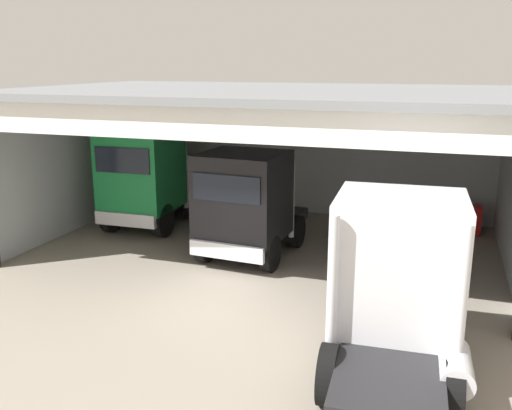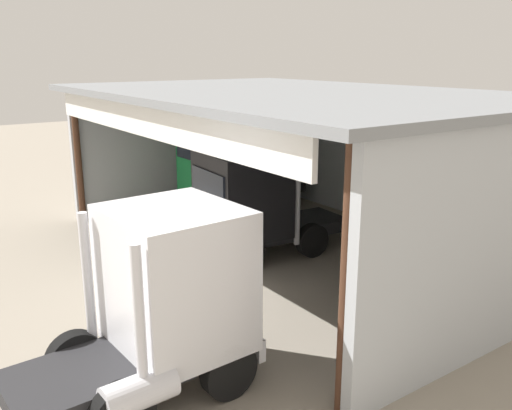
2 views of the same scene
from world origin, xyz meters
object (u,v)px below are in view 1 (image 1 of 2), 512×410
Objects in this scene: oil_drum at (421,217)px; tool_cart at (467,219)px; truck_green_center_bay at (145,176)px; truck_white_center_left_bay at (398,284)px; truck_black_center_right_bay at (247,203)px; traffic_cone at (385,360)px.

oil_drum is 1.55m from tool_cart.
truck_white_center_left_bay is at bearing 141.76° from truck_green_center_bay.
truck_white_center_left_bay is at bearing 136.98° from truck_black_center_right_bay.
truck_white_center_left_bay is 10.20m from tool_cart.
oil_drum is at bearing -179.31° from tool_cart.
traffic_cone is (4.67, -5.34, -1.43)m from truck_black_center_right_bay.
tool_cart is (6.42, 4.80, -1.21)m from truck_black_center_right_bay.
truck_green_center_bay is 8.97× the size of traffic_cone.
truck_white_center_left_bay is (4.81, -5.19, 0.08)m from truck_black_center_right_bay.
truck_white_center_left_bay is at bearing -90.34° from oil_drum.
truck_green_center_bay is at bearing 141.77° from traffic_cone.
truck_green_center_bay is 9.86m from oil_drum.
truck_green_center_bay is at bearing -162.37° from oil_drum.
truck_green_center_bay is 11.69m from traffic_cone.
oil_drum is (9.30, 2.95, -1.43)m from truck_green_center_bay.
truck_white_center_left_bay is at bearing -99.12° from tool_cart.
truck_black_center_right_bay is 4.93× the size of tool_cart.
truck_white_center_left_bay is 4.76× the size of oil_drum.
truck_white_center_left_bay is 4.40× the size of tool_cart.
truck_black_center_right_bay is at bearing 130.11° from truck_white_center_left_bay.
oil_drum is at bearing -131.39° from truck_black_center_right_bay.
truck_white_center_left_bay is 10.06m from oil_drum.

